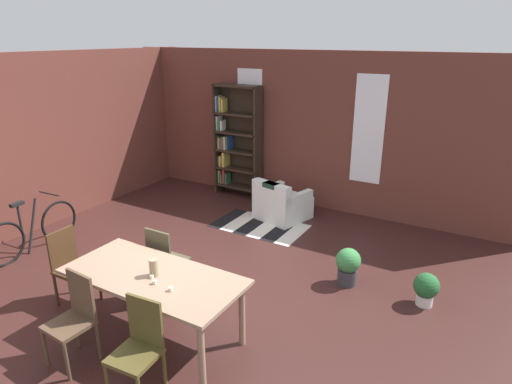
% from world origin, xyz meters
% --- Properties ---
extents(ground_plane, '(9.63, 9.63, 0.00)m').
position_xyz_m(ground_plane, '(0.00, 0.00, 0.00)').
color(ground_plane, '#391D1B').
extents(back_wall_brick, '(7.89, 0.12, 2.93)m').
position_xyz_m(back_wall_brick, '(0.00, 3.76, 1.46)').
color(back_wall_brick, brown).
rests_on(back_wall_brick, ground).
extents(left_wall_brick, '(0.12, 8.41, 2.93)m').
position_xyz_m(left_wall_brick, '(-3.51, 0.00, 1.46)').
color(left_wall_brick, brown).
rests_on(left_wall_brick, ground).
extents(window_pane_0, '(0.55, 0.02, 1.90)m').
position_xyz_m(window_pane_0, '(-1.21, 3.69, 1.61)').
color(window_pane_0, white).
extents(window_pane_1, '(0.55, 0.02, 1.90)m').
position_xyz_m(window_pane_1, '(1.21, 3.69, 1.61)').
color(window_pane_1, white).
extents(dining_table, '(1.98, 0.91, 0.77)m').
position_xyz_m(dining_table, '(0.31, -0.85, 0.69)').
color(dining_table, '#93725B').
rests_on(dining_table, ground).
extents(vase_on_table, '(0.10, 0.10, 0.19)m').
position_xyz_m(vase_on_table, '(0.33, -0.85, 0.87)').
color(vase_on_table, '#998466').
rests_on(vase_on_table, dining_table).
extents(tealight_candle_0, '(0.04, 0.04, 0.04)m').
position_xyz_m(tealight_candle_0, '(0.35, -0.90, 0.79)').
color(tealight_candle_0, silver).
rests_on(tealight_candle_0, dining_table).
extents(tealight_candle_1, '(0.04, 0.04, 0.04)m').
position_xyz_m(tealight_candle_1, '(0.68, -0.99, 0.79)').
color(tealight_candle_1, silver).
rests_on(tealight_candle_1, dining_table).
extents(tealight_candle_2, '(0.04, 0.04, 0.04)m').
position_xyz_m(tealight_candle_2, '(0.45, -0.97, 0.79)').
color(tealight_candle_2, silver).
rests_on(tealight_candle_2, dining_table).
extents(dining_chair_near_right, '(0.43, 0.43, 0.95)m').
position_xyz_m(dining_chair_near_right, '(0.75, -1.53, 0.51)').
color(dining_chair_near_right, '#4A411E').
rests_on(dining_chair_near_right, ground).
extents(dining_chair_near_left, '(0.42, 0.42, 0.95)m').
position_xyz_m(dining_chair_near_left, '(-0.13, -1.53, 0.51)').
color(dining_chair_near_left, brown).
rests_on(dining_chair_near_left, ground).
extents(dining_chair_far_left, '(0.40, 0.40, 0.95)m').
position_xyz_m(dining_chair_far_left, '(-0.14, -0.17, 0.51)').
color(dining_chair_far_left, '#45402C').
rests_on(dining_chair_far_left, ground).
extents(dining_chair_head_left, '(0.41, 0.41, 0.95)m').
position_xyz_m(dining_chair_head_left, '(-1.06, -0.85, 0.51)').
color(dining_chair_head_left, '#422A17').
rests_on(dining_chair_head_left, ground).
extents(bookshelf_tall, '(0.99, 0.32, 2.26)m').
position_xyz_m(bookshelf_tall, '(-1.46, 3.51, 1.12)').
color(bookshelf_tall, '#2D2319').
rests_on(bookshelf_tall, ground).
extents(armchair_white, '(0.97, 0.97, 0.75)m').
position_xyz_m(armchair_white, '(-0.02, 2.81, 0.28)').
color(armchair_white, white).
rests_on(armchair_white, ground).
extents(bicycle_second, '(0.44, 1.63, 0.88)m').
position_xyz_m(bicycle_second, '(-2.75, -0.25, 0.34)').
color(bicycle_second, black).
rests_on(bicycle_second, ground).
extents(potted_plant_by_shelf, '(0.31, 0.31, 0.43)m').
position_xyz_m(potted_plant_by_shelf, '(2.77, 1.27, 0.24)').
color(potted_plant_by_shelf, silver).
rests_on(potted_plant_by_shelf, ground).
extents(potted_plant_corner, '(0.33, 0.33, 0.52)m').
position_xyz_m(potted_plant_corner, '(1.77, 1.26, 0.28)').
color(potted_plant_corner, '#333338').
rests_on(potted_plant_corner, ground).
extents(striped_rug, '(1.59, 0.95, 0.01)m').
position_xyz_m(striped_rug, '(-0.19, 2.31, 0.00)').
color(striped_rug, black).
rests_on(striped_rug, ground).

